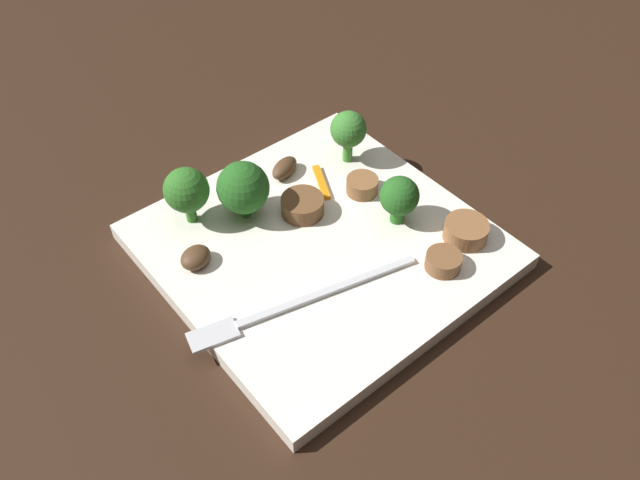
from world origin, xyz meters
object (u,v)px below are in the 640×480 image
at_px(broccoli_floret_3, 243,188).
at_px(pepper_strip_0, 321,182).
at_px(broccoli_floret_0, 348,130).
at_px(sausage_slice_1, 362,185).
at_px(broccoli_floret_2, 187,191).
at_px(mushroom_1, 196,257).
at_px(broccoli_floret_1, 399,197).
at_px(fork, 289,306).
at_px(sausage_slice_0, 302,206).
at_px(plate, 320,246).
at_px(sausage_slice_4, 466,231).
at_px(mushroom_0, 285,168).
at_px(sausage_slice_2, 443,261).

distance_m(broccoli_floret_3, pepper_strip_0, 0.08).
xyz_separation_m(broccoli_floret_0, sausage_slice_1, (0.02, 0.04, -0.03)).
height_order(broccoli_floret_2, mushroom_1, broccoli_floret_2).
bearing_deg(broccoli_floret_1, broccoli_floret_2, -39.70).
height_order(fork, sausage_slice_0, sausage_slice_0).
distance_m(fork, sausage_slice_0, 0.10).
bearing_deg(mushroom_1, fork, 110.10).
bearing_deg(sausage_slice_1, plate, 18.52).
xyz_separation_m(sausage_slice_0, sausage_slice_4, (-0.08, 0.11, 0.00)).
distance_m(sausage_slice_4, mushroom_1, 0.21).
height_order(broccoli_floret_2, broccoli_floret_3, same).
xyz_separation_m(sausage_slice_0, mushroom_1, (0.10, -0.01, -0.00)).
xyz_separation_m(broccoli_floret_2, mushroom_0, (-0.09, 0.00, -0.03)).
bearing_deg(sausage_slice_2, broccoli_floret_0, -101.27).
distance_m(broccoli_floret_1, mushroom_0, 0.11).
height_order(broccoli_floret_1, broccoli_floret_3, broccoli_floret_3).
xyz_separation_m(sausage_slice_4, mushroom_1, (0.18, -0.11, -0.00)).
height_order(broccoli_floret_1, sausage_slice_0, broccoli_floret_1).
bearing_deg(plate, mushroom_1, -24.89).
relative_size(sausage_slice_1, pepper_strip_0, 0.65).
relative_size(broccoli_floret_2, sausage_slice_1, 1.86).
bearing_deg(sausage_slice_0, sausage_slice_1, 167.50).
height_order(plate, sausage_slice_4, sausage_slice_4).
distance_m(mushroom_0, pepper_strip_0, 0.04).
relative_size(sausage_slice_0, pepper_strip_0, 0.84).
bearing_deg(sausage_slice_4, sausage_slice_2, 15.46).
bearing_deg(sausage_slice_4, fork, -12.48).
xyz_separation_m(broccoli_floret_0, broccoli_floret_3, (0.11, 0.00, -0.00)).
distance_m(broccoli_floret_0, sausage_slice_1, 0.05).
relative_size(plate, broccoli_floret_1, 5.67).
bearing_deg(pepper_strip_0, mushroom_1, 4.20).
relative_size(sausage_slice_1, sausage_slice_4, 0.78).
xyz_separation_m(broccoli_floret_1, sausage_slice_4, (-0.03, 0.05, -0.02)).
relative_size(broccoli_floret_2, mushroom_1, 2.01).
relative_size(broccoli_floret_0, mushroom_0, 1.63).
distance_m(broccoli_floret_2, mushroom_0, 0.10).
bearing_deg(sausage_slice_2, broccoli_floret_2, -54.07).
bearing_deg(fork, mushroom_0, -112.19).
bearing_deg(broccoli_floret_1, sausage_slice_4, 119.73).
bearing_deg(broccoli_floret_0, sausage_slice_2, 78.73).
bearing_deg(broccoli_floret_1, mushroom_1, -22.79).
bearing_deg(sausage_slice_4, broccoli_floret_2, -44.83).
xyz_separation_m(broccoli_floret_1, mushroom_1, (0.15, -0.06, -0.02)).
xyz_separation_m(sausage_slice_2, mushroom_1, (0.14, -0.12, 0.00)).
bearing_deg(plate, broccoli_floret_0, -143.33).
relative_size(broccoli_floret_0, sausage_slice_0, 1.40).
height_order(broccoli_floret_0, sausage_slice_0, broccoli_floret_0).
distance_m(broccoli_floret_2, sausage_slice_1, 0.15).
bearing_deg(mushroom_0, sausage_slice_4, 112.52).
bearing_deg(mushroom_0, plate, 71.60).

